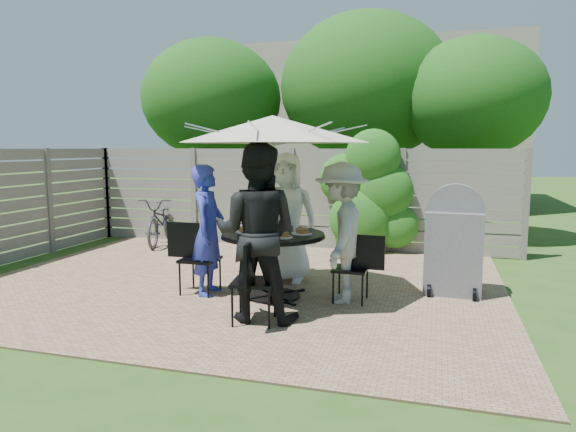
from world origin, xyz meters
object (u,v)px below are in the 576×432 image
(person_left, at_px, (208,231))
(glass_front, at_px, (277,231))
(person_right, at_px, (341,233))
(plate_back, at_px, (279,227))
(person_front, at_px, (256,233))
(coffee_cup, at_px, (285,226))
(chair_back, at_px, (288,261))
(bicycle, at_px, (162,220))
(glass_right, at_px, (296,227))
(syrup_jug, at_px, (269,226))
(plate_left, at_px, (245,230))
(chair_left, at_px, (199,273))
(plate_right, at_px, (302,232))
(chair_right, at_px, (352,282))
(plate_front, at_px, (266,236))
(bbq_grill, at_px, (454,244))
(chair_front, at_px, (254,299))
(patio_table, at_px, (273,253))
(umbrella, at_px, (273,129))
(glass_left, at_px, (250,228))
(plate_extra, at_px, (283,236))
(person_back, at_px, (286,218))

(person_left, xyz_separation_m, glass_front, (0.96, -0.17, 0.06))
(person_right, distance_m, plate_back, 0.90)
(person_front, bearing_deg, coffee_cup, -95.44)
(chair_back, distance_m, bicycle, 3.63)
(glass_right, xyz_separation_m, syrup_jug, (-0.31, -0.09, 0.01))
(plate_left, height_order, glass_right, glass_right)
(glass_front, bearing_deg, bicycle, 136.93)
(chair_left, xyz_separation_m, plate_right, (1.32, 0.13, 0.57))
(chair_left, height_order, person_left, person_left)
(person_left, bearing_deg, chair_right, -90.05)
(plate_front, bearing_deg, glass_right, 66.29)
(plate_right, bearing_deg, person_left, -174.53)
(plate_left, height_order, bbq_grill, bbq_grill)
(chair_right, distance_m, bicycle, 4.99)
(plate_left, xyz_separation_m, syrup_jug, (0.29, 0.08, 0.06))
(plate_right, bearing_deg, glass_front, -129.03)
(plate_right, bearing_deg, chair_front, -104.93)
(bbq_grill, bearing_deg, plate_right, -153.43)
(chair_right, xyz_separation_m, syrup_jug, (-1.02, -0.05, 0.65))
(patio_table, distance_m, bbq_grill, 2.28)
(patio_table, bearing_deg, glass_right, 27.47)
(plate_left, bearing_deg, person_right, 5.47)
(chair_front, distance_m, chair_right, 1.36)
(person_left, height_order, glass_front, person_left)
(chair_right, relative_size, glass_right, 5.96)
(umbrella, relative_size, plate_front, 9.66)
(umbrella, height_order, bbq_grill, umbrella)
(person_front, xyz_separation_m, glass_left, (-0.33, 0.70, -0.06))
(chair_back, height_order, person_front, person_front)
(person_front, bearing_deg, glass_left, -70.30)
(chair_back, relative_size, plate_right, 3.29)
(plate_back, distance_m, plate_right, 0.51)
(umbrella, distance_m, person_front, 1.39)
(person_front, distance_m, glass_right, 0.97)
(person_front, xyz_separation_m, chair_right, (0.88, 0.92, -0.70))
(patio_table, bearing_deg, person_front, -84.53)
(chair_front, height_order, glass_front, glass_front)
(person_right, height_order, glass_right, person_right)
(chair_back, xyz_separation_m, person_right, (0.92, -0.88, 0.59))
(bbq_grill, bearing_deg, plate_extra, -147.49)
(plate_back, height_order, bicycle, bicycle)
(glass_front, height_order, coffee_cup, glass_front)
(chair_right, bearing_deg, person_left, 6.98)
(person_front, bearing_deg, bicycle, -53.87)
(chair_right, relative_size, glass_left, 5.96)
(plate_right, relative_size, bbq_grill, 0.18)
(chair_back, relative_size, person_back, 0.48)
(chair_back, distance_m, plate_extra, 1.41)
(person_left, xyz_separation_m, plate_left, (0.47, 0.04, 0.02))
(bbq_grill, bearing_deg, bicycle, 162.03)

